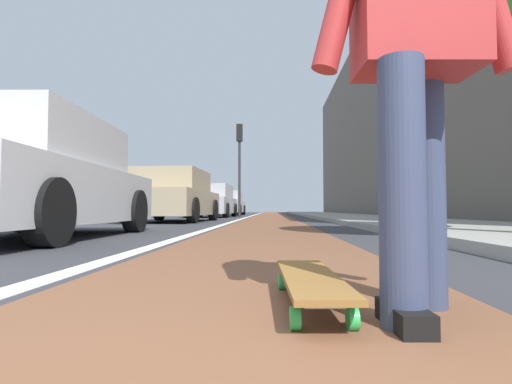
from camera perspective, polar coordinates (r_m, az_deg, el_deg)
ground_plane at (r=10.50m, az=1.83°, el=-4.43°), size 80.00×80.00×0.00m
bike_lane_paint at (r=24.50m, az=2.14°, el=-3.31°), size 56.00×1.81×0.00m
lane_stripe_white at (r=20.53m, az=-0.85°, el=-3.47°), size 52.00×0.16×0.01m
sidewalk_curb at (r=18.77m, az=12.20°, el=-3.36°), size 52.00×3.20×0.11m
building_facade at (r=23.85m, az=17.03°, el=10.32°), size 40.00×1.20×11.20m
skateboard at (r=1.54m, az=7.68°, el=-12.34°), size 0.85×0.23×0.11m
skater_person at (r=1.56m, az=21.61°, el=19.57°), size 0.47×0.72×1.64m
parked_car_near at (r=5.74m, az=-29.07°, el=1.44°), size 4.16×2.05×1.49m
parked_car_mid at (r=11.99m, az=-11.58°, el=-0.67°), size 4.44×2.16×1.50m
parked_car_far at (r=18.53m, az=-6.26°, el=-1.37°), size 4.42×2.04×1.48m
parked_car_end at (r=24.90m, az=-4.00°, el=-1.66°), size 4.31×1.96×1.48m
traffic_light at (r=18.96m, az=-2.36°, el=5.56°), size 0.33×0.28×4.36m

